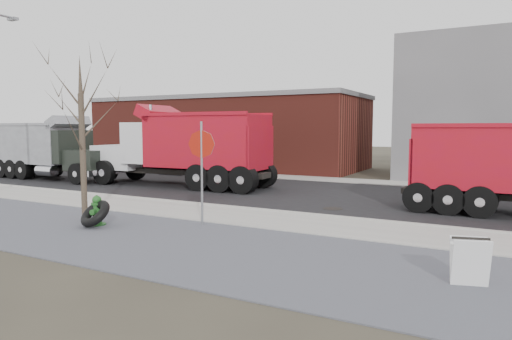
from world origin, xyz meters
The scene contains 14 objects.
ground centered at (0.00, 0.00, 0.00)m, with size 120.00×120.00×0.00m, color #383328.
gravel_verge centered at (0.00, -3.50, 0.01)m, with size 60.00×5.00×0.03m, color slate.
sidewalk centered at (0.00, 0.25, 0.03)m, with size 60.00×2.50×0.06m, color #9E9B93.
curb centered at (0.00, 1.55, 0.06)m, with size 60.00×0.15×0.11m, color #9E9B93.
road centered at (0.00, 6.30, 0.01)m, with size 60.00×9.40×0.02m, color black.
far_sidewalk centered at (0.00, 12.00, 0.03)m, with size 60.00×2.00×0.06m, color #9E9B93.
building_brick centered at (-10.00, 17.00, 2.65)m, with size 20.20×8.20×5.30m.
bare_tree centered at (-3.20, -2.60, 3.30)m, with size 3.20×3.20×5.20m.
fire_hydrant centered at (-2.37, -2.87, 0.43)m, with size 0.53×0.52×0.93m.
truck_tire centered at (-2.20, -3.09, 0.43)m, with size 1.16×1.11×0.84m.
stop_sign centered at (0.42, -1.34, 2.11)m, with size 0.84×0.19×3.14m.
sandwich_board centered at (7.87, -3.43, 0.49)m, with size 0.75×0.58×0.92m.
dump_truck_red_b centered at (-5.65, 5.87, 2.06)m, with size 9.81×3.26×4.05m.
dump_truck_grey centered at (-14.41, 4.95, 1.81)m, with size 7.86×2.63×3.55m.
Camera 1 is at (8.27, -12.56, 2.95)m, focal length 32.00 mm.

